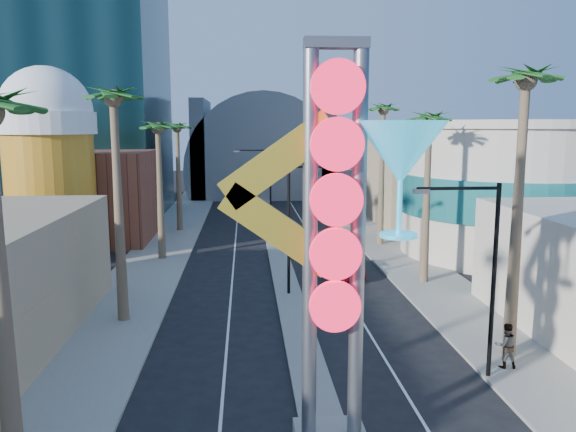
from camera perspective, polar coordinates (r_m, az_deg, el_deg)
The scene contains 20 objects.
sidewalk_west at distance 49.32m, azimuth -12.39°, elevation -2.93°, with size 5.00×100.00×0.15m, color gray.
sidewalk_east at distance 50.29m, azimuth 9.60°, elevation -2.61°, with size 5.00×100.00×0.15m, color gray.
median at distance 51.83m, azimuth -1.46°, elevation -2.14°, with size 1.60×84.00×0.15m, color gray.
brick_filler_west at distance 52.89m, azimuth -19.07°, elevation 1.90°, with size 10.00×10.00×8.00m, color brown.
filler_east at distance 63.75m, azimuth 12.60°, elevation 4.21°, with size 10.00×20.00×10.00m, color tan.
beer_mug at distance 45.22m, azimuth -23.11°, elevation 5.43°, with size 7.00×7.00×14.50m.
turquoise_building at distance 47.71m, azimuth 21.20°, elevation 2.56°, with size 16.60×16.60×10.60m.
canopy at distance 85.02m, azimuth -2.64°, elevation 5.11°, with size 22.00×16.00×22.00m.
neon_sign at distance 16.34m, azimuth 7.56°, elevation -0.96°, with size 6.53×2.60×12.55m.
streetlight_0 at distance 33.34m, azimuth 1.01°, elevation -0.01°, with size 3.79×0.25×8.00m.
streetlight_1 at distance 57.06m, azimuth -2.34°, elevation 3.76°, with size 3.79×0.25×8.00m.
streetlight_2 at distance 23.36m, azimuth 19.20°, elevation -4.56°, with size 3.45×0.25×8.00m.
palm_1 at distance 29.51m, azimuth -17.27°, elevation 10.00°, with size 2.40×2.40×12.70m.
palm_2 at distance 43.27m, azimuth -13.07°, elevation 7.96°, with size 2.40×2.40×11.20m.
palm_3 at distance 55.17m, azimuth -11.19°, elevation 8.20°, with size 2.40×2.40×11.20m.
palm_5 at distance 25.56m, azimuth 22.92°, elevation 10.91°, with size 2.40×2.40×13.20m.
palm_6 at distance 36.65m, azimuth 14.16°, elevation 8.47°, with size 2.40×2.40×11.70m.
palm_7 at distance 48.19m, azimuth 9.64°, elevation 9.75°, with size 2.40×2.40×12.70m.
red_pickup at distance 38.77m, azimuth 5.60°, elevation -5.05°, with size 2.37×5.14×1.43m, color #AA0D19.
pedestrian_b at distance 25.69m, azimuth 21.25°, elevation -12.15°, with size 0.93×0.72×1.91m, color gray.
Camera 1 is at (-2.54, -12.78, 10.12)m, focal length 35.00 mm.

